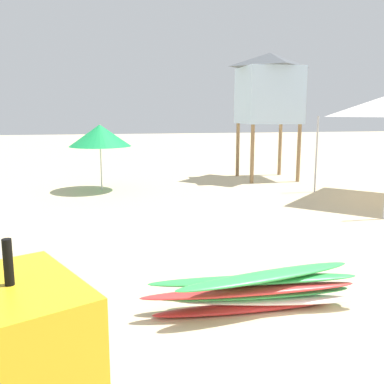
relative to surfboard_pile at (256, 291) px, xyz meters
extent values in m
plane|color=beige|center=(0.25, -1.17, -0.25)|extent=(80.00, 80.00, 0.00)
cube|color=gold|center=(-2.25, -1.73, 0.65)|extent=(1.20, 1.34, 0.60)
cylinder|color=black|center=(-2.25, -1.73, 1.10)|extent=(0.08, 0.08, 0.30)
ellipsoid|color=red|center=(-0.12, 0.02, -0.21)|extent=(2.16, 0.26, 0.08)
ellipsoid|color=white|center=(0.10, 0.02, -0.13)|extent=(2.16, 0.66, 0.08)
ellipsoid|color=green|center=(-0.01, 0.04, -0.05)|extent=(2.31, 0.44, 0.08)
ellipsoid|color=red|center=(-0.09, -0.06, 0.03)|extent=(2.50, 0.30, 0.08)
ellipsoid|color=green|center=(-0.01, 0.04, 0.11)|extent=(2.46, 0.47, 0.08)
ellipsoid|color=green|center=(0.10, -0.06, 0.19)|extent=(2.23, 0.72, 0.08)
cylinder|color=#B2B2B7|center=(4.13, 6.82, 0.82)|extent=(0.05, 0.05, 2.13)
cylinder|color=olive|center=(2.88, 8.63, 0.68)|extent=(0.12, 0.12, 1.85)
cylinder|color=olive|center=(4.44, 8.63, 0.68)|extent=(0.12, 0.12, 1.85)
cylinder|color=olive|center=(2.88, 10.19, 0.68)|extent=(0.12, 0.12, 1.85)
cylinder|color=olive|center=(4.44, 10.19, 0.68)|extent=(0.12, 0.12, 1.85)
cube|color=silver|center=(3.66, 9.41, 2.50)|extent=(1.80, 1.80, 1.80)
pyramid|color=#4C5156|center=(3.66, 9.41, 3.63)|extent=(1.98, 1.98, 0.45)
cylinder|color=beige|center=(-1.78, 8.25, 0.70)|extent=(0.04, 0.04, 1.88)
cone|color=#19994C|center=(-1.78, 8.25, 1.33)|extent=(1.76, 1.76, 0.61)
camera|label=1|loc=(-1.63, -4.51, 2.04)|focal=41.12mm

